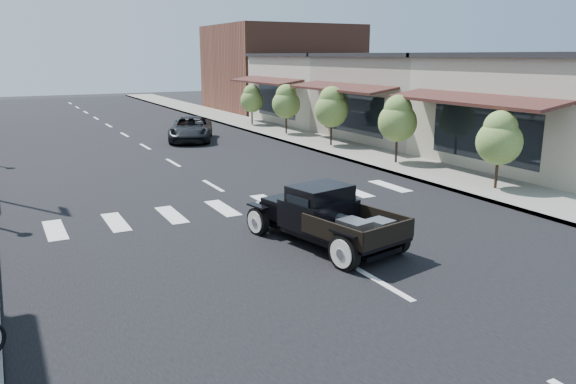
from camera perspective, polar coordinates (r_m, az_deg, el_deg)
name	(u,v)px	position (r m, az deg, el deg)	size (l,w,h in m)	color
ground	(310,242)	(14.21, 2.22, -5.13)	(120.00, 120.00, 0.00)	black
road	(155,153)	(27.86, -13.32, 3.90)	(14.00, 80.00, 0.02)	black
road_markings	(187,171)	(23.13, -10.19, 2.07)	(12.00, 60.00, 0.06)	silver
sidewalk_right	(308,139)	(31.02, 2.09, 5.36)	(3.00, 80.00, 0.15)	gray
storefront_near	(570,112)	(26.87, 26.72, 7.29)	(10.00, 9.00, 4.50)	#BDB5A0
storefront_mid	(427,98)	(32.93, 13.91, 9.27)	(10.00, 9.00, 4.50)	#A89C8D
storefront_far	(340,89)	(40.12, 5.29, 10.34)	(10.00, 9.00, 4.50)	#BBB19F
far_building_right	(282,68)	(48.99, -0.66, 12.47)	(11.00, 10.00, 7.00)	brown
small_tree_a	(498,151)	(20.32, 20.59, 3.90)	(1.53, 1.53, 2.56)	olive
small_tree_b	(397,130)	(24.23, 11.03, 6.19)	(1.64, 1.64, 2.73)	olive
small_tree_c	(331,117)	(28.47, 4.43, 7.60)	(1.70, 1.70, 2.83)	olive
small_tree_d	(286,110)	(32.73, -0.19, 8.34)	(1.63, 1.63, 2.72)	olive
small_tree_e	(252,105)	(37.11, -3.69, 8.77)	(1.49, 1.49, 2.49)	olive
hotrod_pickup	(325,216)	(13.81, 3.80, -2.41)	(2.05, 4.39, 1.52)	black
second_car	(191,129)	(31.31, -9.83, 6.31)	(2.15, 4.67, 1.30)	black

